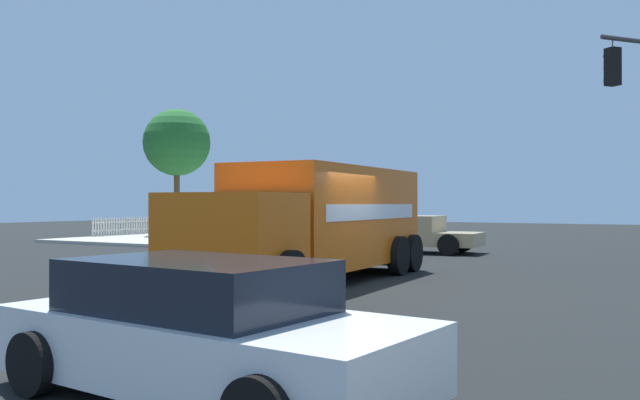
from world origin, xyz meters
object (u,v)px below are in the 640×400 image
(pedestrian_near_corner, at_px, (302,217))
(delivery_truck, at_px, (316,221))
(pickup_tan, at_px, (412,233))
(sedan_white, at_px, (205,331))
(shade_tree_near, at_px, (177,143))

(pedestrian_near_corner, bearing_deg, delivery_truck, 32.32)
(pickup_tan, xyz_separation_m, sedan_white, (18.62, 5.42, -0.10))
(pickup_tan, height_order, sedan_white, pickup_tan)
(pickup_tan, distance_m, shade_tree_near, 16.50)
(sedan_white, bearing_deg, pickup_tan, -163.78)
(pickup_tan, relative_size, shade_tree_near, 0.78)
(pickup_tan, bearing_deg, pedestrian_near_corner, -127.41)
(delivery_truck, height_order, sedan_white, delivery_truck)
(pedestrian_near_corner, relative_size, shade_tree_near, 0.25)
(sedan_white, height_order, shade_tree_near, shade_tree_near)
(delivery_truck, xyz_separation_m, pickup_tan, (-9.96, -1.59, -0.70))
(sedan_white, bearing_deg, delivery_truck, -156.19)
(delivery_truck, height_order, shade_tree_near, shade_tree_near)
(delivery_truck, xyz_separation_m, shade_tree_near, (-14.08, -16.95, 3.70))
(pickup_tan, bearing_deg, delivery_truck, 9.09)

